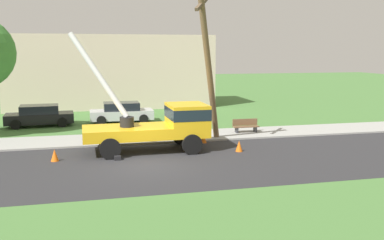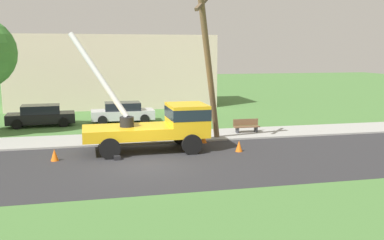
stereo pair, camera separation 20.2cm
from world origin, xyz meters
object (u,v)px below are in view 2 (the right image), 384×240
(traffic_cone_curbside, at_px, (204,138))
(traffic_cone_ahead, at_px, (239,146))
(utility_truck, at_px, (162,123))
(traffic_cone_behind, at_px, (55,155))
(leaning_utility_pole, at_px, (209,65))
(park_bench, at_px, (246,126))
(parked_sedan_black, at_px, (41,115))
(parked_sedan_silver, at_px, (123,112))

(traffic_cone_curbside, bearing_deg, traffic_cone_ahead, -63.69)
(traffic_cone_curbside, bearing_deg, utility_truck, -153.01)
(traffic_cone_behind, height_order, traffic_cone_curbside, same)
(leaning_utility_pole, relative_size, park_bench, 5.27)
(leaning_utility_pole, distance_m, park_bench, 5.49)
(traffic_cone_behind, height_order, parked_sedan_black, parked_sedan_black)
(parked_sedan_silver, bearing_deg, utility_truck, -81.79)
(leaning_utility_pole, bearing_deg, parked_sedan_silver, 114.99)
(leaning_utility_pole, distance_m, parked_sedan_black, 13.06)
(traffic_cone_ahead, bearing_deg, traffic_cone_curbside, 116.31)
(traffic_cone_ahead, bearing_deg, leaning_utility_pole, 118.59)
(traffic_cone_ahead, bearing_deg, parked_sedan_black, 136.01)
(traffic_cone_ahead, height_order, park_bench, park_bench)
(leaning_utility_pole, xyz_separation_m, parked_sedan_black, (-9.49, 8.22, -3.59))
(traffic_cone_ahead, distance_m, parked_sedan_black, 14.71)
(parked_sedan_silver, distance_m, park_bench, 9.36)
(leaning_utility_pole, distance_m, traffic_cone_ahead, 4.62)
(utility_truck, distance_m, parked_sedan_silver, 9.51)
(parked_sedan_silver, bearing_deg, park_bench, -40.97)
(traffic_cone_ahead, relative_size, parked_sedan_black, 0.12)
(parked_sedan_black, relative_size, park_bench, 2.81)
(utility_truck, bearing_deg, parked_sedan_silver, 98.21)
(utility_truck, distance_m, park_bench, 6.64)
(leaning_utility_pole, relative_size, parked_sedan_silver, 1.91)
(traffic_cone_ahead, relative_size, traffic_cone_behind, 1.00)
(leaning_utility_pole, height_order, parked_sedan_silver, leaning_utility_pole)
(leaning_utility_pole, bearing_deg, traffic_cone_curbside, 105.60)
(traffic_cone_ahead, bearing_deg, utility_truck, 162.53)
(traffic_cone_curbside, height_order, parked_sedan_black, parked_sedan_black)
(traffic_cone_curbside, distance_m, parked_sedan_black, 12.17)
(parked_sedan_silver, bearing_deg, traffic_cone_behind, -110.29)
(leaning_utility_pole, xyz_separation_m, park_bench, (3.07, 2.43, -3.84))
(utility_truck, bearing_deg, traffic_cone_curbside, 26.99)
(traffic_cone_behind, height_order, parked_sedan_silver, parked_sedan_silver)
(traffic_cone_ahead, bearing_deg, parked_sedan_silver, 115.68)
(traffic_cone_behind, xyz_separation_m, park_bench, (10.92, 4.30, 0.18))
(parked_sedan_black, relative_size, parked_sedan_silver, 1.02)
(traffic_cone_behind, relative_size, park_bench, 0.35)
(utility_truck, xyz_separation_m, traffic_cone_ahead, (3.72, -1.17, -1.13))
(parked_sedan_black, bearing_deg, traffic_cone_behind, -80.74)
(utility_truck, xyz_separation_m, traffic_cone_behind, (-5.21, -1.05, -1.13))
(traffic_cone_ahead, height_order, traffic_cone_behind, same)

